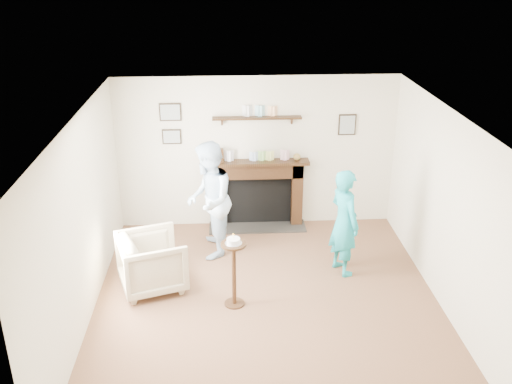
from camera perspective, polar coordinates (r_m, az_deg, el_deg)
ground at (r=7.56m, az=1.19°, el=-11.35°), size 5.00×5.00×0.00m
room_shell at (r=7.42m, az=0.88°, el=2.13°), size 4.54×5.02×2.52m
armchair at (r=8.08m, az=-10.16°, el=-9.27°), size 1.06×1.05×0.77m
man at (r=8.79m, az=-4.54°, el=-6.11°), size 0.70×0.88×1.77m
woman at (r=8.41m, az=8.49°, el=-7.77°), size 0.56×0.67×1.55m
pedestal_table at (r=7.27m, az=-2.24°, el=-6.99°), size 0.32×0.32×1.03m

